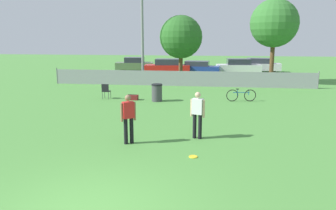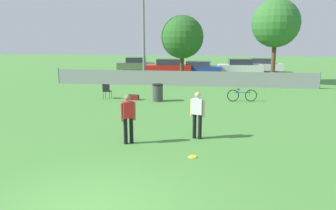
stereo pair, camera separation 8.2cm
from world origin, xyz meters
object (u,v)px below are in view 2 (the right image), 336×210
(light_pole, at_px, (143,11))
(gear_bag_sideline, at_px, (133,97))
(tree_near_pole, at_px, (182,37))
(parked_car_olive, at_px, (136,64))
(parked_car_red, at_px, (169,67))
(frisbee_disc, at_px, (193,157))
(parked_car_blue, at_px, (198,68))
(parked_car_silver, at_px, (260,65))
(tree_far_right, at_px, (276,23))
(player_thrower_red, at_px, (128,116))
(player_receiver_white, at_px, (197,112))
(trash_bin, at_px, (158,93))
(parked_car_white, at_px, (240,67))
(folding_chair_sideline, at_px, (107,90))
(bicycle_sideline, at_px, (242,95))

(light_pole, relative_size, gear_bag_sideline, 14.89)
(tree_near_pole, relative_size, gear_bag_sideline, 8.36)
(gear_bag_sideline, distance_m, parked_car_olive, 16.85)
(light_pole, relative_size, parked_car_red, 2.12)
(frisbee_disc, distance_m, parked_car_blue, 22.07)
(parked_car_silver, bearing_deg, tree_far_right, -85.45)
(parked_car_silver, bearing_deg, player_thrower_red, -100.92)
(player_thrower_red, height_order, parked_car_olive, player_thrower_red)
(player_receiver_white, height_order, parked_car_blue, player_receiver_white)
(player_thrower_red, bearing_deg, trash_bin, 58.60)
(player_receiver_white, height_order, parked_car_white, player_receiver_white)
(parked_car_white, bearing_deg, folding_chair_sideline, -125.08)
(player_thrower_red, xyz_separation_m, gear_bag_sideline, (-1.82, 7.67, -0.80))
(player_thrower_red, relative_size, trash_bin, 1.71)
(player_thrower_red, relative_size, parked_car_silver, 0.36)
(parked_car_red, distance_m, parked_car_silver, 9.65)
(tree_far_right, bearing_deg, parked_car_white, 107.22)
(light_pole, height_order, gear_bag_sideline, light_pole)
(player_thrower_red, height_order, frisbee_disc, player_thrower_red)
(bicycle_sideline, height_order, parked_car_red, parked_car_red)
(tree_near_pole, distance_m, frisbee_disc, 17.30)
(parked_car_red, xyz_separation_m, parked_car_blue, (2.80, 0.33, -0.07))
(folding_chair_sideline, height_order, trash_bin, trash_bin)
(frisbee_disc, relative_size, folding_chair_sideline, 0.30)
(tree_far_right, bearing_deg, folding_chair_sideline, -142.84)
(frisbee_disc, xyz_separation_m, bicycle_sideline, (2.05, 9.06, 0.33))
(tree_far_right, height_order, bicycle_sideline, tree_far_right)
(light_pole, xyz_separation_m, parked_car_red, (1.03, 6.11, -4.68))
(trash_bin, bearing_deg, parked_car_red, 95.74)
(tree_near_pole, relative_size, parked_car_silver, 1.13)
(tree_far_right, bearing_deg, parked_car_blue, 137.89)
(tree_near_pole, height_order, frisbee_disc, tree_near_pole)
(light_pole, height_order, parked_car_red, light_pole)
(tree_far_right, relative_size, parked_car_red, 1.44)
(light_pole, relative_size, tree_near_pole, 1.78)
(tree_near_pole, xyz_separation_m, gear_bag_sideline, (-1.89, -8.16, -3.37))
(player_receiver_white, height_order, trash_bin, player_receiver_white)
(parked_car_blue, bearing_deg, parked_car_red, -169.07)
(player_receiver_white, xyz_separation_m, parked_car_silver, (4.94, 23.64, -0.24))
(player_thrower_red, bearing_deg, folding_chair_sideline, 79.44)
(parked_car_blue, height_order, parked_car_silver, parked_car_silver)
(light_pole, xyz_separation_m, player_thrower_red, (2.73, -14.61, -4.46))
(player_receiver_white, xyz_separation_m, bicycle_sideline, (2.04, 7.20, -0.60))
(parked_car_olive, height_order, parked_car_silver, parked_car_olive)
(player_thrower_red, bearing_deg, parked_car_white, 42.99)
(player_thrower_red, height_order, parked_car_silver, player_thrower_red)
(bicycle_sideline, relative_size, parked_car_white, 0.38)
(tree_near_pole, height_order, trash_bin, tree_near_pole)
(tree_far_right, height_order, player_thrower_red, tree_far_right)
(light_pole, xyz_separation_m, gear_bag_sideline, (0.92, -6.95, -5.26))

